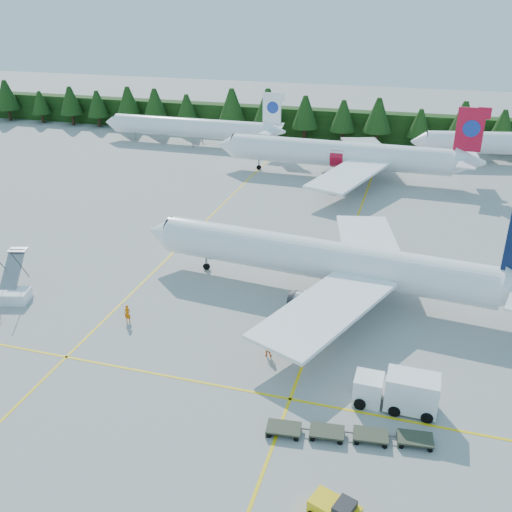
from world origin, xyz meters
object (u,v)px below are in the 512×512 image
(airliner_navy, at_px, (314,258))
(baggage_tug, at_px, (336,511))
(airstairs, at_px, (8,292))
(service_truck, at_px, (396,390))
(airliner_red, at_px, (334,154))

(airliner_navy, bearing_deg, baggage_tug, -70.21)
(airstairs, bearing_deg, airliner_navy, 4.72)
(airliner_navy, bearing_deg, service_truck, -54.12)
(airliner_navy, bearing_deg, airliner_red, 102.29)
(airstairs, distance_m, baggage_tug, 40.67)
(airstairs, bearing_deg, service_truck, -24.16)
(airliner_navy, relative_size, airliner_red, 0.94)
(airliner_navy, xyz_separation_m, service_truck, (9.75, -16.90, -2.14))
(baggage_tug, bearing_deg, airliner_red, 119.49)
(airliner_navy, height_order, airliner_red, airliner_red)
(airstairs, relative_size, baggage_tug, 2.01)
(airliner_red, xyz_separation_m, baggage_tug, (11.71, -70.15, -3.07))
(airliner_navy, xyz_separation_m, airliner_red, (-4.65, 41.61, 0.23))
(baggage_tug, bearing_deg, airstairs, 174.49)
(airliner_red, distance_m, airstairs, 58.33)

